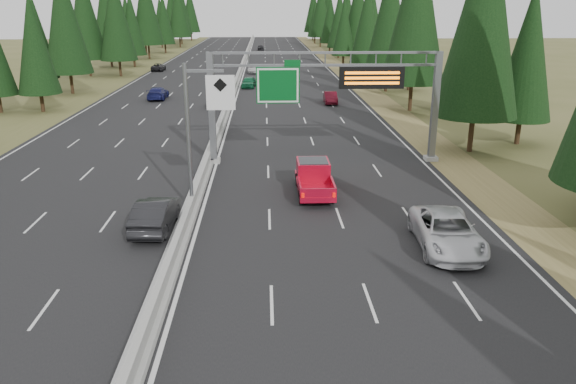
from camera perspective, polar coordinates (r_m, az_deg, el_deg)
The scene contains 19 objects.
road at distance 85.15m, azimuth -5.18°, elevation 11.00°, with size 32.00×260.00×0.08m, color black.
shoulder_right at distance 86.15m, azimuth 6.96°, elevation 11.02°, with size 3.60×260.00×0.06m, color olive.
shoulder_left at distance 87.83m, azimuth -17.06°, elevation 10.50°, with size 3.60×260.00×0.06m, color #4D5025.
median_barrier at distance 85.11m, azimuth -5.19°, elevation 11.25°, with size 0.70×260.00×0.85m.
sign_gantry at distance 39.93m, azimuth 4.69°, elevation 10.29°, with size 16.75×0.98×7.80m.
hov_sign_pole at distance 30.17m, azimuth -9.04°, elevation 6.45°, with size 2.80×0.50×8.00m.
tree_row_right at distance 81.52m, azimuth 10.71°, elevation 17.04°, with size 11.72×240.40×18.92m.
tree_row_left at distance 92.58m, azimuth -19.53°, elevation 16.30°, with size 11.76×239.46×18.88m.
silver_minivan at distance 27.10m, azimuth 15.84°, elevation -3.88°, with size 2.70×5.86×1.63m, color silver.
red_pickup at distance 33.97m, azimuth 2.61°, elevation 1.70°, with size 2.03×5.68×1.85m.
car_ahead_green at distance 79.52m, azimuth -4.00°, elevation 11.07°, with size 1.75×4.35×1.48m, color #16643B.
car_ahead_dkred at distance 66.16m, azimuth 4.33°, elevation 9.54°, with size 1.42×4.08×1.34m, color #530B18.
car_ahead_dkgrey at distance 83.04m, azimuth -1.18°, elevation 11.38°, with size 1.89×4.65×1.35m, color #232225.
car_ahead_white at distance 97.40m, azimuth -3.39°, elevation 12.39°, with size 2.29×4.96×1.38m, color silver.
car_ahead_far at distance 149.39m, azimuth -2.79°, elevation 14.45°, with size 1.56×3.88×1.32m, color black.
car_onc_near at distance 29.09m, azimuth -13.30°, elevation -2.16°, with size 1.69×4.84×1.60m, color black.
car_onc_blue at distance 70.89m, azimuth -13.08°, elevation 9.76°, with size 2.06×5.06×1.47m, color navy.
car_onc_white at distance 64.02m, azimuth -7.43°, elevation 9.18°, with size 1.68×4.17×1.42m, color beige.
car_onc_far at distance 103.12m, azimuth -13.02°, elevation 12.26°, with size 2.10×4.56×1.27m, color black.
Camera 1 is at (4.10, -4.37, 10.82)m, focal length 35.00 mm.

